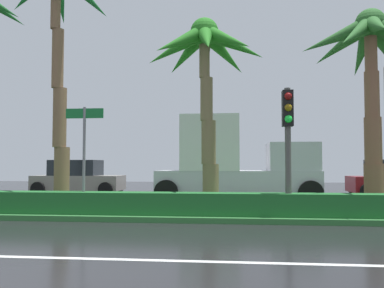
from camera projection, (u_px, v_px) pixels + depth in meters
The scene contains 11 objects.
ground_plane at pixel (141, 211), 13.61m from camera, with size 90.00×42.00×0.10m, color black.
near_lane_divider_stripe at pixel (44, 257), 6.66m from camera, with size 81.00×0.14×0.01m, color white.
median_strip at pixel (134, 211), 12.63m from camera, with size 85.50×4.00×0.15m, color #2D6B33.
median_hedge at pixel (121, 203), 11.25m from camera, with size 76.50×0.70×0.60m.
palm_tree_centre_left at pixel (56, 6), 13.26m from camera, with size 4.04×4.05×8.24m.
palm_tree_centre at pixel (205, 58), 13.03m from camera, with size 3.90×3.93×6.06m.
palm_tree_centre_right at pixel (371, 54), 12.38m from camera, with size 4.29×4.19×6.11m.
traffic_signal_median_right at pixel (288, 127), 10.83m from camera, with size 0.28×0.43×3.41m.
street_name_sign at pixel (84, 145), 11.57m from camera, with size 1.10×0.08×3.00m.
car_in_traffic_second at pixel (78, 178), 20.12m from camera, with size 4.30×2.02×1.72m.
box_truck_lead at pixel (235, 163), 16.55m from camera, with size 6.40×2.64×3.46m.
Camera 1 is at (3.12, -4.46, 1.53)m, focal length 38.17 mm.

